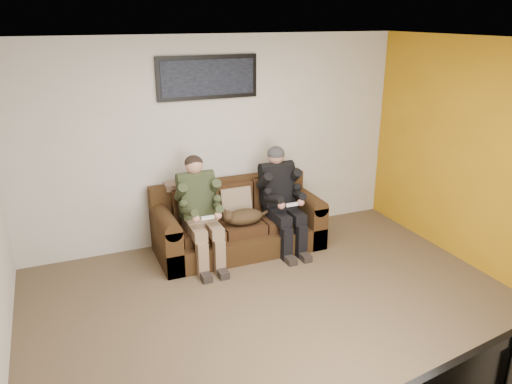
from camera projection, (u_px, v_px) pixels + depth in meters
name	position (u px, v px, depth m)	size (l,w,h in m)	color
floor	(294.00, 325.00, 4.78)	(5.00, 5.00, 0.00)	brown
ceiling	(303.00, 43.00, 3.90)	(5.00, 5.00, 0.00)	silver
wall_back	(216.00, 141.00, 6.30)	(5.00, 5.00, 0.00)	beige
wall_right	(510.00, 166.00, 5.25)	(4.50, 4.50, 0.00)	beige
accent_wall_right	(509.00, 167.00, 5.25)	(4.50, 4.50, 0.00)	#BF8613
sofa	(237.00, 224.00, 6.29)	(2.05, 0.88, 0.84)	#382310
throw_pillow	(236.00, 202.00, 6.23)	(0.39, 0.11, 0.37)	#8B755B
throw_blanket	(182.00, 185.00, 6.12)	(0.42, 0.20, 0.07)	gray
person_left	(200.00, 206.00, 5.82)	(0.51, 0.87, 1.27)	#8B7056
person_right	(281.00, 194.00, 6.21)	(0.51, 0.86, 1.27)	black
cat	(243.00, 217.00, 6.01)	(0.66, 0.26, 0.24)	#4A341D
framed_poster	(208.00, 77.00, 5.96)	(1.25, 0.05, 0.52)	black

